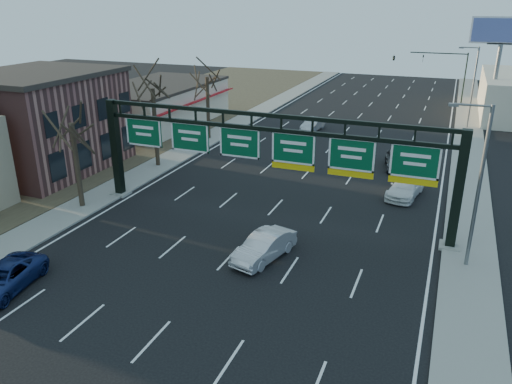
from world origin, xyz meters
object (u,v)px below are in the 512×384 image
at_px(car_blue_suv, 3,278).
at_px(car_white_wagon, 405,187).
at_px(car_silver_sedan, 264,247).
at_px(sign_gantry, 268,152).

height_order(car_blue_suv, car_white_wagon, car_white_wagon).
xyz_separation_m(car_silver_sedan, car_white_wagon, (6.38, 12.96, -0.05)).
height_order(sign_gantry, car_silver_sedan, sign_gantry).
relative_size(sign_gantry, car_silver_sedan, 5.38).
bearing_deg(car_blue_suv, sign_gantry, 45.75).
height_order(sign_gantry, car_white_wagon, sign_gantry).
bearing_deg(car_white_wagon, car_blue_suv, -120.54).
xyz_separation_m(sign_gantry, car_blue_suv, (-9.32, -13.24, -3.95)).
relative_size(sign_gantry, car_white_wagon, 5.05).
relative_size(car_blue_suv, car_white_wagon, 1.01).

